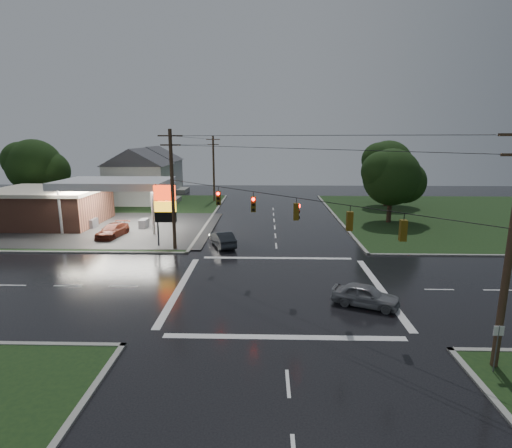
{
  "coord_description": "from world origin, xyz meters",
  "views": [
    {
      "loc": [
        -0.96,
        -26.25,
        10.33
      ],
      "look_at": [
        -1.86,
        7.12,
        3.0
      ],
      "focal_mm": 28.0,
      "sensor_mm": 36.0,
      "label": 1
    }
  ],
  "objects_px": {
    "utility_pole_nw": "(172,189)",
    "utility_pole_se": "(510,247)",
    "house_near": "(139,175)",
    "tree_ne_near": "(393,177)",
    "gas_station": "(58,204)",
    "utility_pole_n": "(214,168)",
    "car_north": "(223,239)",
    "car_pump": "(113,231)",
    "tree_nw_behind": "(36,166)",
    "house_far": "(154,169)",
    "car_crossing": "(366,295)",
    "pylon_sign": "(165,205)",
    "tree_ne_far": "(389,165)"
  },
  "relations": [
    {
      "from": "house_near",
      "to": "car_pump",
      "type": "relative_size",
      "value": 2.32
    },
    {
      "from": "tree_ne_far",
      "to": "car_pump",
      "type": "bearing_deg",
      "value": -149.73
    },
    {
      "from": "utility_pole_n",
      "to": "pylon_sign",
      "type": "bearing_deg",
      "value": -92.08
    },
    {
      "from": "utility_pole_se",
      "to": "utility_pole_n",
      "type": "height_order",
      "value": "utility_pole_se"
    },
    {
      "from": "tree_nw_behind",
      "to": "tree_ne_near",
      "type": "height_order",
      "value": "tree_nw_behind"
    },
    {
      "from": "utility_pole_nw",
      "to": "utility_pole_n",
      "type": "relative_size",
      "value": 1.05
    },
    {
      "from": "gas_station",
      "to": "utility_pole_se",
      "type": "xyz_separation_m",
      "value": [
        35.18,
        -29.2,
        3.17
      ]
    },
    {
      "from": "utility_pole_nw",
      "to": "utility_pole_se",
      "type": "bearing_deg",
      "value": -45.0
    },
    {
      "from": "gas_station",
      "to": "pylon_sign",
      "type": "bearing_deg",
      "value": -31.22
    },
    {
      "from": "utility_pole_se",
      "to": "utility_pole_nw",
      "type": "bearing_deg",
      "value": 135.0
    },
    {
      "from": "utility_pole_nw",
      "to": "car_pump",
      "type": "distance_m",
      "value": 10.17
    },
    {
      "from": "gas_station",
      "to": "tree_ne_near",
      "type": "relative_size",
      "value": 2.92
    },
    {
      "from": "gas_station",
      "to": "house_near",
      "type": "xyz_separation_m",
      "value": [
        4.73,
        16.3,
        1.86
      ]
    },
    {
      "from": "utility_pole_nw",
      "to": "house_near",
      "type": "xyz_separation_m",
      "value": [
        -11.45,
        26.5,
        -1.32
      ]
    },
    {
      "from": "utility_pole_n",
      "to": "house_far",
      "type": "relative_size",
      "value": 0.95
    },
    {
      "from": "pylon_sign",
      "to": "tree_ne_far",
      "type": "distance_m",
      "value": 36.35
    },
    {
      "from": "utility_pole_se",
      "to": "car_north",
      "type": "xyz_separation_m",
      "value": [
        -14.67,
        20.21,
        -4.98
      ]
    },
    {
      "from": "gas_station",
      "to": "utility_pole_se",
      "type": "bearing_deg",
      "value": -39.7
    },
    {
      "from": "pylon_sign",
      "to": "tree_ne_far",
      "type": "height_order",
      "value": "tree_ne_far"
    },
    {
      "from": "pylon_sign",
      "to": "utility_pole_n",
      "type": "xyz_separation_m",
      "value": [
        1.0,
        27.5,
        1.46
      ]
    },
    {
      "from": "tree_nw_behind",
      "to": "gas_station",
      "type": "bearing_deg",
      "value": -51.58
    },
    {
      "from": "utility_pole_n",
      "to": "tree_ne_near",
      "type": "bearing_deg",
      "value": -34.1
    },
    {
      "from": "pylon_sign",
      "to": "house_near",
      "type": "relative_size",
      "value": 0.54
    },
    {
      "from": "pylon_sign",
      "to": "car_north",
      "type": "height_order",
      "value": "pylon_sign"
    },
    {
      "from": "house_far",
      "to": "tree_ne_near",
      "type": "distance_m",
      "value": 44.5
    },
    {
      "from": "house_near",
      "to": "tree_ne_near",
      "type": "height_order",
      "value": "tree_ne_near"
    },
    {
      "from": "utility_pole_nw",
      "to": "car_north",
      "type": "bearing_deg",
      "value": 15.55
    },
    {
      "from": "gas_station",
      "to": "house_far",
      "type": "distance_m",
      "value": 28.61
    },
    {
      "from": "pylon_sign",
      "to": "tree_ne_far",
      "type": "bearing_deg",
      "value": 40.35
    },
    {
      "from": "pylon_sign",
      "to": "utility_pole_se",
      "type": "distance_m",
      "value": 28.34
    },
    {
      "from": "utility_pole_nw",
      "to": "tree_nw_behind",
      "type": "bearing_deg",
      "value": 139.9
    },
    {
      "from": "gas_station",
      "to": "car_crossing",
      "type": "bearing_deg",
      "value": -36.13
    },
    {
      "from": "gas_station",
      "to": "car_north",
      "type": "relative_size",
      "value": 5.83
    },
    {
      "from": "utility_pole_se",
      "to": "car_pump",
      "type": "bearing_deg",
      "value": 138.54
    },
    {
      "from": "gas_station",
      "to": "car_pump",
      "type": "bearing_deg",
      "value": -33.61
    },
    {
      "from": "utility_pole_nw",
      "to": "house_near",
      "type": "height_order",
      "value": "utility_pole_nw"
    },
    {
      "from": "utility_pole_se",
      "to": "utility_pole_n",
      "type": "xyz_separation_m",
      "value": [
        -19.0,
        47.5,
        -0.25
      ]
    },
    {
      "from": "pylon_sign",
      "to": "tree_ne_far",
      "type": "xyz_separation_m",
      "value": [
        27.65,
        23.49,
        2.17
      ]
    },
    {
      "from": "utility_pole_se",
      "to": "house_far",
      "type": "height_order",
      "value": "utility_pole_se"
    },
    {
      "from": "utility_pole_nw",
      "to": "tree_ne_far",
      "type": "xyz_separation_m",
      "value": [
        26.65,
        24.49,
        0.46
      ]
    },
    {
      "from": "car_north",
      "to": "car_pump",
      "type": "height_order",
      "value": "car_north"
    },
    {
      "from": "pylon_sign",
      "to": "car_pump",
      "type": "height_order",
      "value": "pylon_sign"
    },
    {
      "from": "gas_station",
      "to": "car_pump",
      "type": "height_order",
      "value": "gas_station"
    },
    {
      "from": "car_pump",
      "to": "tree_nw_behind",
      "type": "bearing_deg",
      "value": 145.16
    },
    {
      "from": "pylon_sign",
      "to": "utility_pole_nw",
      "type": "distance_m",
      "value": 2.22
    },
    {
      "from": "utility_pole_n",
      "to": "house_far",
      "type": "height_order",
      "value": "utility_pole_n"
    },
    {
      "from": "utility_pole_nw",
      "to": "tree_ne_near",
      "type": "distance_m",
      "value": 26.74
    },
    {
      "from": "pylon_sign",
      "to": "car_crossing",
      "type": "relative_size",
      "value": 1.46
    },
    {
      "from": "house_near",
      "to": "tree_ne_near",
      "type": "relative_size",
      "value": 1.23
    },
    {
      "from": "utility_pole_se",
      "to": "tree_nw_behind",
      "type": "relative_size",
      "value": 1.1
    }
  ]
}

